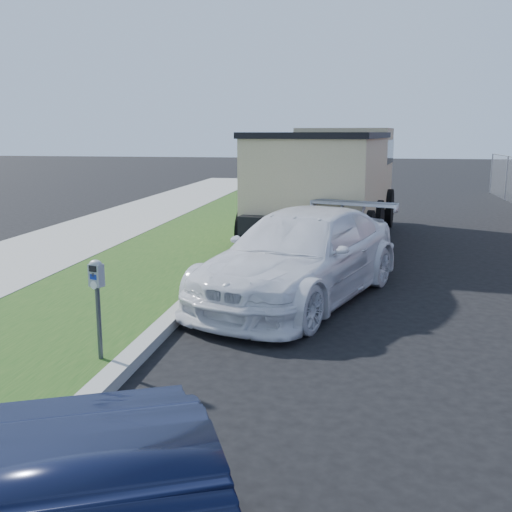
# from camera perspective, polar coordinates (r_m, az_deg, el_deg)

# --- Properties ---
(ground) EXTENTS (120.00, 120.00, 0.00)m
(ground) POSITION_cam_1_polar(r_m,az_deg,el_deg) (7.83, 8.98, -9.02)
(ground) COLOR black
(ground) RESTS_ON ground
(streetside) EXTENTS (6.12, 50.00, 0.15)m
(streetside) POSITION_cam_1_polar(r_m,az_deg,el_deg) (11.22, -20.54, -2.91)
(streetside) COLOR gray
(streetside) RESTS_ON ground
(parking_meter) EXTENTS (0.19, 0.15, 1.21)m
(parking_meter) POSITION_cam_1_polar(r_m,az_deg,el_deg) (7.15, -14.90, -2.97)
(parking_meter) COLOR #3F4247
(parking_meter) RESTS_ON ground
(white_wagon) EXTENTS (3.68, 5.49, 1.48)m
(white_wagon) POSITION_cam_1_polar(r_m,az_deg,el_deg) (10.05, 4.47, 0.10)
(white_wagon) COLOR white
(white_wagon) RESTS_ON ground
(dump_truck) EXTENTS (3.73, 7.64, 2.88)m
(dump_truck) POSITION_cam_1_polar(r_m,az_deg,el_deg) (16.08, 7.12, 7.56)
(dump_truck) COLOR black
(dump_truck) RESTS_ON ground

